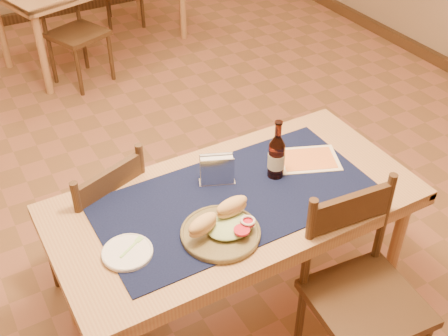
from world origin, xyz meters
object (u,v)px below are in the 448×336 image
chair_main_near (361,292)px  sandwich_plate (222,227)px  beer_bottle (276,156)px  main_table (235,213)px  chair_main_far (99,222)px  napkin_holder (217,170)px

chair_main_near → sandwich_plate: chair_main_near is taller
sandwich_plate → beer_bottle: size_ratio=1.12×
main_table → chair_main_far: chair_main_far is taller
main_table → beer_bottle: beer_bottle is taller
chair_main_near → beer_bottle: bearing=97.3°
chair_main_near → napkin_holder: chair_main_near is taller
chair_main_near → beer_bottle: (-0.07, 0.57, 0.37)m
chair_main_near → napkin_holder: bearing=116.7°
chair_main_far → chair_main_near: bearing=-50.4°
main_table → chair_main_near: 0.63m
sandwich_plate → beer_bottle: bearing=28.1°
chair_main_far → sandwich_plate: chair_main_far is taller
main_table → chair_main_far: size_ratio=1.78×
beer_bottle → napkin_holder: beer_bottle is taller
chair_main_near → napkin_holder: size_ratio=5.58×
chair_main_near → sandwich_plate: bearing=143.0°
main_table → napkin_holder: size_ratio=9.45×
chair_main_near → sandwich_plate: (-0.47, 0.35, 0.30)m
main_table → beer_bottle: (0.24, 0.05, 0.19)m
chair_main_near → chair_main_far: bearing=129.6°
main_table → beer_bottle: size_ratio=5.56×
main_table → napkin_holder: bearing=97.6°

